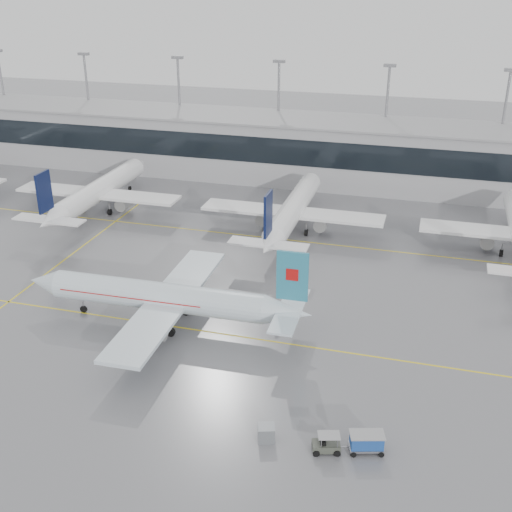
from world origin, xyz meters
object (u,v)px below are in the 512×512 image
(baggage_tug, at_px, (326,445))
(baggage_cart, at_px, (367,441))
(gse_unit, at_px, (266,433))
(air_canada_jet, at_px, (168,298))

(baggage_tug, distance_m, baggage_cart, 3.63)
(baggage_cart, distance_m, gse_unit, 9.06)
(air_canada_jet, height_order, baggage_cart, air_canada_jet)
(baggage_cart, bearing_deg, baggage_tug, 180.00)
(air_canada_jet, relative_size, baggage_tug, 9.48)
(gse_unit, bearing_deg, air_canada_jet, 116.82)
(air_canada_jet, xyz_separation_m, baggage_tug, (22.32, -17.04, -2.94))
(baggage_tug, relative_size, gse_unit, 2.48)
(air_canada_jet, bearing_deg, gse_unit, 133.33)
(baggage_tug, relative_size, baggage_cart, 1.11)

